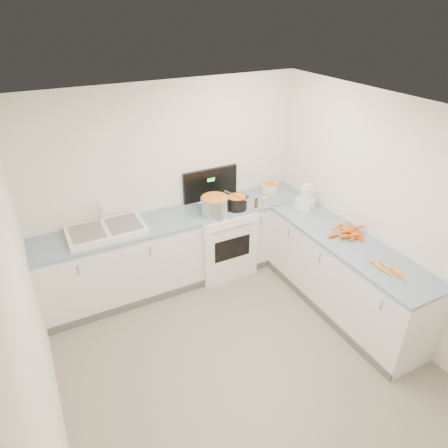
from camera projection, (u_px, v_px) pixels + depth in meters
name	position (u px, v px, depth m)	size (l,w,h in m)	color
floor	(247.00, 367.00, 4.06)	(3.50, 4.00, 0.00)	gray
ceiling	(258.00, 124.00, 2.83)	(3.50, 4.00, 0.00)	white
wall_back	(170.00, 184.00, 4.99)	(3.50, 2.50, 0.00)	white
wall_left	(33.00, 336.00, 2.75)	(4.00, 2.50, 0.00)	white
wall_right	(396.00, 222.00, 4.15)	(4.00, 2.50, 0.00)	white
counter_back	(182.00, 248.00, 5.14)	(3.50, 0.62, 0.94)	white
counter_right	(343.00, 275.00, 4.64)	(0.62, 2.20, 0.94)	white
stove	(220.00, 238.00, 5.35)	(0.76, 0.65, 1.36)	white
sink	(106.00, 230.00, 4.53)	(0.86, 0.52, 0.31)	white
steel_pot	(215.00, 206.00, 4.91)	(0.34, 0.34, 0.25)	silver
black_pot	(237.00, 203.00, 5.05)	(0.26, 0.26, 0.19)	black
wooden_spoon	(237.00, 196.00, 5.00)	(0.02, 0.02, 0.44)	#AD7A47
mixing_bowl	(269.00, 188.00, 5.52)	(0.23, 0.23, 0.11)	white
extract_bottle	(256.00, 204.00, 5.09)	(0.04, 0.04, 0.11)	#593319
spice_jar	(264.00, 201.00, 5.18)	(0.05, 0.05, 0.08)	#E5B266
food_processor	(306.00, 199.00, 5.01)	(0.22, 0.24, 0.33)	white
carrot_pile	(349.00, 233.00, 4.49)	(0.50, 0.38, 0.09)	orange
peeled_carrots	(390.00, 270.00, 3.90)	(0.16, 0.43, 0.04)	orange
peelings	(84.00, 232.00, 4.43)	(0.25, 0.27, 0.01)	tan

